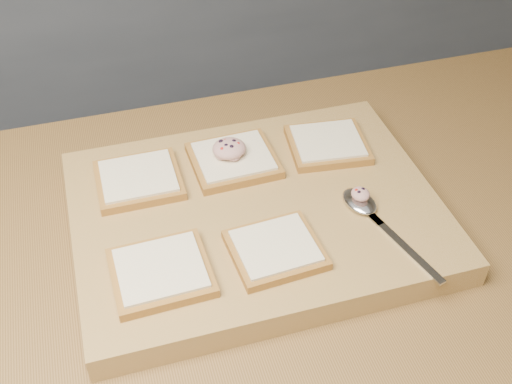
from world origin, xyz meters
TOP-DOWN VIEW (x-y plane):
  - back_counter at (0.00, 1.43)m, footprint 3.60×0.62m
  - cutting_board at (0.18, 0.05)m, footprint 0.53×0.40m
  - bread_far_left at (0.02, 0.14)m, footprint 0.12×0.11m
  - bread_far_center at (0.17, 0.14)m, footprint 0.13×0.12m
  - bread_far_right at (0.32, 0.14)m, footprint 0.13×0.12m
  - bread_near_left at (0.02, -0.05)m, footprint 0.13×0.12m
  - bread_near_center at (0.17, -0.05)m, footprint 0.12×0.12m
  - tuna_salad_dollop at (0.16, 0.15)m, footprint 0.05×0.05m
  - spoon at (0.32, -0.01)m, footprint 0.08×0.20m
  - spoon_salad at (0.32, 0.00)m, footprint 0.03×0.03m

SIDE VIEW (x-z plane):
  - back_counter at x=0.00m, z-range 0.00..0.94m
  - cutting_board at x=0.18m, z-range 0.90..0.94m
  - spoon at x=0.32m, z-range 0.94..0.95m
  - bread_near_center at x=0.17m, z-range 0.94..0.96m
  - bread_far_right at x=0.32m, z-range 0.94..0.96m
  - bread_far_left at x=0.02m, z-range 0.94..0.96m
  - bread_near_left at x=0.02m, z-range 0.94..0.96m
  - bread_far_center at x=0.17m, z-range 0.94..0.96m
  - spoon_salad at x=0.32m, z-range 0.96..0.97m
  - tuna_salad_dollop at x=0.16m, z-range 0.96..0.98m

